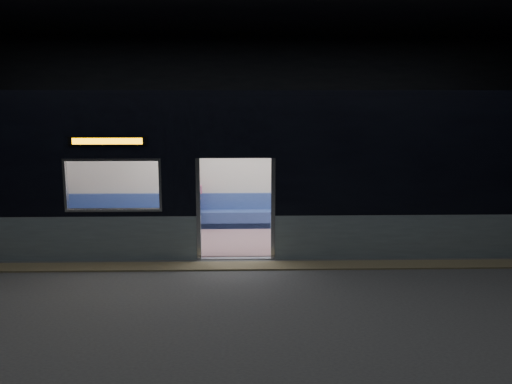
{
  "coord_description": "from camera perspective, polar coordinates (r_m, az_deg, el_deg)",
  "views": [
    {
      "loc": [
        0.14,
        -9.46,
        3.25
      ],
      "look_at": [
        0.43,
        2.3,
        1.15
      ],
      "focal_mm": 38.0,
      "sensor_mm": 36.0,
      "label": 1
    }
  ],
  "objects": [
    {
      "name": "station_floor",
      "position": [
        10.01,
        -2.17,
        -8.87
      ],
      "size": [
        24.0,
        14.0,
        0.01
      ],
      "primitive_type": "cube",
      "color": "#47494C",
      "rests_on": "ground"
    },
    {
      "name": "station_envelope",
      "position": [
        9.47,
        -2.32,
        12.62
      ],
      "size": [
        24.0,
        14.0,
        5.0
      ],
      "color": "black",
      "rests_on": "station_floor"
    },
    {
      "name": "transit_map",
      "position": [
        13.81,
        11.94,
        2.51
      ],
      "size": [
        0.99,
        0.03,
        0.64
      ],
      "primitive_type": "cube",
      "color": "white",
      "rests_on": "metro_car"
    },
    {
      "name": "tactile_strip",
      "position": [
        10.52,
        -2.13,
        -7.79
      ],
      "size": [
        22.8,
        0.5,
        0.03
      ],
      "primitive_type": "cube",
      "color": "#8C7F59",
      "rests_on": "station_floor"
    },
    {
      "name": "metro_car",
      "position": [
        12.09,
        -2.09,
        3.45
      ],
      "size": [
        18.0,
        3.04,
        3.35
      ],
      "color": "#92A7AF",
      "rests_on": "station_floor"
    },
    {
      "name": "passenger",
      "position": [
        13.3,
        -6.83,
        -0.57
      ],
      "size": [
        0.44,
        0.71,
        1.37
      ],
      "rotation": [
        0.0,
        0.0,
        0.18
      ],
      "color": "black",
      "rests_on": "metro_car"
    },
    {
      "name": "handbag",
      "position": [
        13.1,
        -6.99,
        -1.27
      ],
      "size": [
        0.28,
        0.24,
        0.14
      ],
      "primitive_type": "cube",
      "rotation": [
        0.0,
        0.0,
        0.02
      ],
      "color": "black",
      "rests_on": "passenger"
    }
  ]
}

